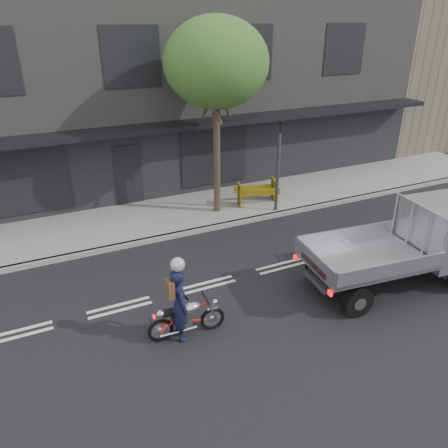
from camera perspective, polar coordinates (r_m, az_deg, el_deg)
ground at (r=12.06m, az=-2.23°, el=-8.00°), size 80.00×80.00×0.00m
sidewalk at (r=15.93m, az=-8.87°, el=0.82°), size 32.00×3.20×0.15m
kerb at (r=14.55m, az=-7.02°, el=-1.57°), size 32.00×0.20×0.15m
building_main at (r=21.11m, az=-15.12°, el=17.50°), size 26.00×10.00×8.00m
building_neighbour at (r=31.54m, az=25.77°, el=20.24°), size 14.00×10.00×10.00m
street_tree at (r=14.84m, az=-1.04°, el=20.21°), size 3.40×3.40×6.74m
traffic_light_pole at (r=15.79m, az=7.03°, el=6.88°), size 0.12×0.12×3.50m
motorcycle at (r=10.15m, az=-4.89°, el=-12.05°), size 1.83×0.53×0.94m
rider at (r=9.87m, az=-5.80°, el=-10.41°), size 0.47×0.68×1.77m
flatbed_ute at (r=13.04m, az=25.37°, el=-1.39°), size 5.07×2.49×2.27m
construction_barrier at (r=16.59m, az=4.68°, el=4.02°), size 1.69×1.04×0.88m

